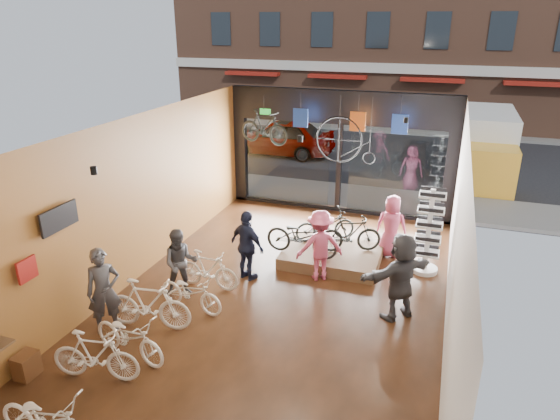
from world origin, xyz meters
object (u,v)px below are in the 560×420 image
at_px(street_car, 281,137).
at_px(customer_3, 320,245).
at_px(floor_bike_4, 191,292).
at_px(penny_farthing, 348,142).
at_px(customer_4, 391,226).
at_px(customer_1, 181,263).
at_px(display_bike_mid, 350,234).
at_px(floor_bike_0, 47,419).
at_px(customer_5, 401,276).
at_px(floor_bike_3, 148,304).
at_px(floor_bike_5, 208,270).
at_px(display_bike_left, 302,237).
at_px(floor_bike_1, 95,356).
at_px(sunglasses_rack, 429,232).
at_px(hung_bike, 264,127).
at_px(floor_bike_2, 129,336).
at_px(customer_0, 104,291).
at_px(customer_2, 247,246).
at_px(box_truck, 484,148).
at_px(display_platform, 332,256).

relative_size(street_car, customer_3, 2.77).
distance_m(floor_bike_4, penny_farthing, 6.44).
bearing_deg(street_car, customer_4, 34.24).
height_order(floor_bike_4, customer_1, customer_1).
bearing_deg(display_bike_mid, customer_1, 109.05).
xyz_separation_m(floor_bike_0, display_bike_mid, (2.93, 7.13, 0.33)).
bearing_deg(floor_bike_4, customer_5, -64.81).
relative_size(floor_bike_3, floor_bike_5, 1.17).
bearing_deg(display_bike_left, floor_bike_5, 140.58).
bearing_deg(floor_bike_5, street_car, 12.45).
height_order(floor_bike_1, sunglasses_rack, sunglasses_rack).
height_order(customer_5, hung_bike, hung_bike).
bearing_deg(street_car, hung_bike, 15.53).
xyz_separation_m(floor_bike_3, customer_5, (4.63, 2.01, 0.40)).
bearing_deg(floor_bike_2, customer_0, 70.39).
bearing_deg(customer_0, floor_bike_2, -74.87).
bearing_deg(customer_0, floor_bike_1, -103.10).
bearing_deg(customer_0, display_bike_left, 11.36).
bearing_deg(floor_bike_2, customer_2, -2.41).
bearing_deg(customer_4, box_truck, -102.57).
xyz_separation_m(customer_5, penny_farthing, (-2.09, 4.59, 1.57)).
height_order(display_platform, customer_4, customer_4).
bearing_deg(customer_0, customer_5, -19.11).
xyz_separation_m(floor_bike_0, customer_1, (-0.26, 4.33, 0.35)).
distance_m(floor_bike_3, floor_bike_5, 1.86).
height_order(display_bike_mid, customer_0, customer_0).
relative_size(floor_bike_1, floor_bike_4, 1.00).
bearing_deg(display_bike_mid, display_platform, 85.39).
bearing_deg(floor_bike_0, customer_3, -22.36).
distance_m(floor_bike_1, hung_bike, 7.86).
bearing_deg(customer_5, customer_3, -74.45).
xyz_separation_m(floor_bike_4, customer_4, (3.64, 3.96, 0.41)).
xyz_separation_m(box_truck, customer_3, (-3.87, -9.60, -0.37)).
relative_size(floor_bike_0, sunglasses_rack, 0.78).
height_order(floor_bike_3, customer_0, customer_0).
distance_m(display_platform, hung_bike, 4.16).
bearing_deg(customer_1, floor_bike_1, -119.35).
height_order(floor_bike_1, floor_bike_4, floor_bike_1).
bearing_deg(customer_3, floor_bike_0, 38.63).
xyz_separation_m(box_truck, floor_bike_2, (-6.36, -13.57, -0.79)).
distance_m(customer_5, sunglasses_rack, 2.25).
distance_m(floor_bike_3, customer_5, 5.07).
xyz_separation_m(floor_bike_3, penny_farthing, (2.55, 6.59, 1.97)).
bearing_deg(customer_3, floor_bike_3, 19.21).
xyz_separation_m(floor_bike_0, floor_bike_3, (-0.25, 2.99, 0.10)).
bearing_deg(customer_5, sunglasses_rack, -146.53).
xyz_separation_m(floor_bike_4, customer_3, (2.22, 2.18, 0.45)).
bearing_deg(customer_0, sunglasses_rack, -4.40).
xyz_separation_m(floor_bike_0, floor_bike_2, (-0.06, 2.07, 0.00)).
relative_size(customer_0, sunglasses_rack, 0.83).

